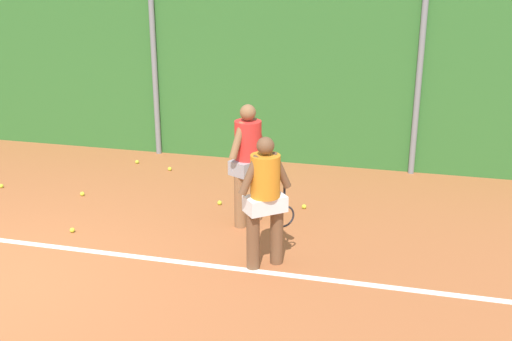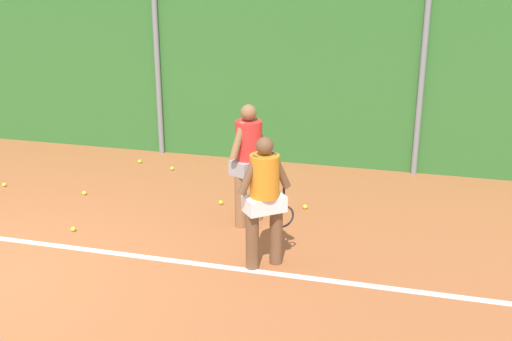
{
  "view_description": "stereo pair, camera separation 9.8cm",
  "coord_description": "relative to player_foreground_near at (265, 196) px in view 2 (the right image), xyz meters",
  "views": [
    {
      "loc": [
        4.54,
        -5.3,
        3.54
      ],
      "look_at": [
        2.73,
        1.84,
        0.99
      ],
      "focal_mm": 43.64,
      "sensor_mm": 36.0,
      "label": 1
    },
    {
      "loc": [
        4.63,
        -5.28,
        3.54
      ],
      "look_at": [
        2.73,
        1.84,
        0.99
      ],
      "focal_mm": 43.64,
      "sensor_mm": 36.0,
      "label": 2
    }
  ],
  "objects": [
    {
      "name": "tennis_ball_5",
      "position": [
        0.15,
        1.86,
        -0.87
      ],
      "size": [
        0.07,
        0.07,
        0.07
      ],
      "primitive_type": "sphere",
      "color": "#CCDB33",
      "rests_on": "ground_plane"
    },
    {
      "name": "fence_post_center",
      "position": [
        -2.99,
        3.89,
        0.8
      ],
      "size": [
        0.1,
        0.1,
        3.39
      ],
      "primitive_type": "cylinder",
      "color": "gray",
      "rests_on": "ground_plane"
    },
    {
      "name": "tennis_ball_6",
      "position": [
        -2.42,
        2.99,
        -0.87
      ],
      "size": [
        0.07,
        0.07,
        0.07
      ],
      "primitive_type": "sphere",
      "color": "#CCDB33",
      "rests_on": "ground_plane"
    },
    {
      "name": "player_midcourt",
      "position": [
        -0.52,
        1.18,
        0.05
      ],
      "size": [
        0.48,
        0.74,
        1.69
      ],
      "rotation": [
        0.0,
        0.0,
        1.1
      ],
      "color": "#8C603D",
      "rests_on": "ground_plane"
    },
    {
      "name": "fence_post_right",
      "position": [
        1.66,
        3.89,
        0.8
      ],
      "size": [
        0.1,
        0.1,
        3.39
      ],
      "primitive_type": "cylinder",
      "color": "gray",
      "rests_on": "ground_plane"
    },
    {
      "name": "tennis_ball_1",
      "position": [
        -3.29,
        1.53,
        -0.87
      ],
      "size": [
        0.07,
        0.07,
        0.07
      ],
      "primitive_type": "sphere",
      "color": "#CCDB33",
      "rests_on": "ground_plane"
    },
    {
      "name": "tennis_ball_10",
      "position": [
        -3.13,
        3.21,
        -0.87
      ],
      "size": [
        0.07,
        0.07,
        0.07
      ],
      "primitive_type": "sphere",
      "color": "#CCDB33",
      "rests_on": "ground_plane"
    },
    {
      "name": "tennis_ball_9",
      "position": [
        -2.75,
        0.27,
        -0.87
      ],
      "size": [
        0.07,
        0.07,
        0.07
      ],
      "primitive_type": "sphere",
      "color": "#CCDB33",
      "rests_on": "ground_plane"
    },
    {
      "name": "player_foreground_near",
      "position": [
        0.0,
        0.0,
        0.0
      ],
      "size": [
        0.57,
        0.57,
        1.61
      ],
      "rotation": [
        0.0,
        0.0,
        0.69
      ],
      "color": "brown",
      "rests_on": "ground_plane"
    },
    {
      "name": "court_baseline_paint",
      "position": [
        -2.99,
        -0.18,
        -0.9
      ],
      "size": [
        11.78,
        0.1,
        0.01
      ],
      "primitive_type": "cube",
      "color": "white",
      "rests_on": "ground_plane"
    },
    {
      "name": "hedge_fence_backdrop",
      "position": [
        -2.99,
        4.07,
        0.73
      ],
      "size": [
        16.12,
        0.25,
        3.25
      ],
      "primitive_type": "cube",
      "color": "#33702D",
      "rests_on": "ground_plane"
    },
    {
      "name": "tennis_ball_3",
      "position": [
        -1.11,
        1.7,
        -0.87
      ],
      "size": [
        0.07,
        0.07,
        0.07
      ],
      "primitive_type": "sphere",
      "color": "#CCDB33",
      "rests_on": "ground_plane"
    },
    {
      "name": "ground_plane",
      "position": [
        -2.99,
        0.3,
        -0.9
      ],
      "size": [
        24.8,
        24.8,
        0.0
      ],
      "primitive_type": "plane",
      "color": "#A85B33"
    },
    {
      "name": "tennis_ball_8",
      "position": [
        -4.74,
        1.53,
        -0.87
      ],
      "size": [
        0.07,
        0.07,
        0.07
      ],
      "primitive_type": "sphere",
      "color": "#CCDB33",
      "rests_on": "ground_plane"
    }
  ]
}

